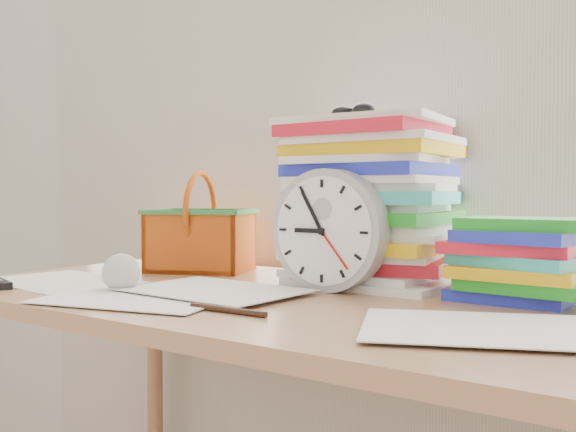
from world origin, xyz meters
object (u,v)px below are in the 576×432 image
Objects in this scene: clock at (329,230)px; desk at (276,333)px; paper_stack at (371,201)px; basket at (201,222)px; book_stack at (519,260)px.

desk is at bearing -130.57° from clock.
clock reaches higher than desk.
paper_stack reaches higher than desk.
basket is (-0.37, 0.19, 0.20)m from desk.
book_stack is (0.34, 0.09, -0.04)m from clock.
desk is 0.46m from book_stack.
basket is (-0.45, -0.04, -0.05)m from paper_stack.
book_stack is at bearing 22.42° from desk.
paper_stack is 0.34m from book_stack.
clock is 0.98× the size of basket.
basket is at bearing 166.08° from clock.
book_stack is (0.32, -0.06, -0.10)m from paper_stack.
desk is 4.02× the size of paper_stack.
basket is (-0.43, 0.11, 0.00)m from clock.
basket is at bearing 152.75° from desk.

